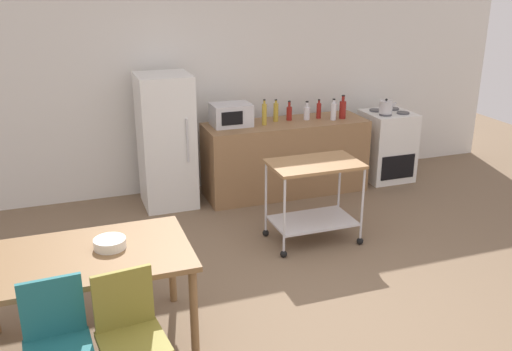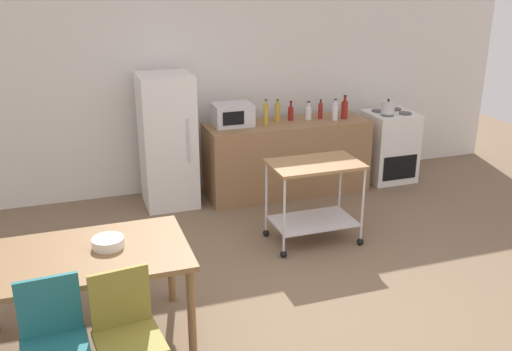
# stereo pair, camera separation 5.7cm
# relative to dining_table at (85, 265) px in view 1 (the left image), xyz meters

# --- Properties ---
(ground_plane) EXTENTS (12.00, 12.00, 0.00)m
(ground_plane) POSITION_rel_dining_table_xyz_m (1.63, -0.20, -0.67)
(ground_plane) COLOR brown
(back_wall) EXTENTS (8.40, 0.12, 2.90)m
(back_wall) POSITION_rel_dining_table_xyz_m (1.63, 3.00, 0.78)
(back_wall) COLOR silver
(back_wall) RESTS_ON ground_plane
(kitchen_counter) EXTENTS (2.00, 0.64, 0.90)m
(kitchen_counter) POSITION_rel_dining_table_xyz_m (2.53, 2.40, -0.22)
(kitchen_counter) COLOR olive
(kitchen_counter) RESTS_ON ground_plane
(dining_table) EXTENTS (1.50, 0.90, 0.75)m
(dining_table) POSITION_rel_dining_table_xyz_m (0.00, 0.00, 0.00)
(dining_table) COLOR brown
(dining_table) RESTS_ON ground_plane
(chair_olive) EXTENTS (0.44, 0.44, 0.89)m
(chair_olive) POSITION_rel_dining_table_xyz_m (0.21, -0.69, -0.15)
(chair_olive) COLOR olive
(chair_olive) RESTS_ON ground_plane
(chair_teal) EXTENTS (0.42, 0.42, 0.89)m
(chair_teal) POSITION_rel_dining_table_xyz_m (-0.22, -0.64, -0.15)
(chair_teal) COLOR #1E666B
(chair_teal) RESTS_ON ground_plane
(stove_oven) EXTENTS (0.60, 0.61, 0.92)m
(stove_oven) POSITION_rel_dining_table_xyz_m (3.98, 2.42, -0.22)
(stove_oven) COLOR white
(stove_oven) RESTS_ON ground_plane
(refrigerator) EXTENTS (0.60, 0.63, 1.55)m
(refrigerator) POSITION_rel_dining_table_xyz_m (1.08, 2.50, 0.10)
(refrigerator) COLOR white
(refrigerator) RESTS_ON ground_plane
(kitchen_cart) EXTENTS (0.91, 0.57, 0.85)m
(kitchen_cart) POSITION_rel_dining_table_xyz_m (2.28, 1.04, -0.10)
(kitchen_cart) COLOR olive
(kitchen_cart) RESTS_ON ground_plane
(microwave) EXTENTS (0.46, 0.35, 0.26)m
(microwave) POSITION_rel_dining_table_xyz_m (1.86, 2.48, 0.36)
(microwave) COLOR silver
(microwave) RESTS_ON kitchen_counter
(bottle_hot_sauce) EXTENTS (0.06, 0.06, 0.31)m
(bottle_hot_sauce) POSITION_rel_dining_table_xyz_m (2.24, 2.38, 0.36)
(bottle_hot_sauce) COLOR gold
(bottle_hot_sauce) RESTS_ON kitchen_counter
(bottle_olive_oil) EXTENTS (0.06, 0.06, 0.27)m
(bottle_olive_oil) POSITION_rel_dining_table_xyz_m (2.43, 2.49, 0.35)
(bottle_olive_oil) COLOR gold
(bottle_olive_oil) RESTS_ON kitchen_counter
(bottle_sparkling_water) EXTENTS (0.07, 0.07, 0.24)m
(bottle_sparkling_water) POSITION_rel_dining_table_xyz_m (2.61, 2.49, 0.32)
(bottle_sparkling_water) COLOR maroon
(bottle_sparkling_water) RESTS_ON kitchen_counter
(bottle_sesame_oil) EXTENTS (0.07, 0.07, 0.23)m
(bottle_sesame_oil) POSITION_rel_dining_table_xyz_m (2.82, 2.44, 0.32)
(bottle_sesame_oil) COLOR silver
(bottle_sesame_oil) RESTS_ON kitchen_counter
(bottle_vinegar) EXTENTS (0.06, 0.06, 0.24)m
(bottle_vinegar) POSITION_rel_dining_table_xyz_m (2.98, 2.45, 0.33)
(bottle_vinegar) COLOR maroon
(bottle_vinegar) RESTS_ON kitchen_counter
(bottle_soy_sauce) EXTENTS (0.07, 0.07, 0.26)m
(bottle_soy_sauce) POSITION_rel_dining_table_xyz_m (3.12, 2.31, 0.34)
(bottle_soy_sauce) COLOR silver
(bottle_soy_sauce) RESTS_ON kitchen_counter
(bottle_wine) EXTENTS (0.08, 0.08, 0.29)m
(bottle_wine) POSITION_rel_dining_table_xyz_m (3.26, 2.35, 0.35)
(bottle_wine) COLOR maroon
(bottle_wine) RESTS_ON kitchen_counter
(fruit_bowl) EXTENTS (0.23, 0.23, 0.07)m
(fruit_bowl) POSITION_rel_dining_table_xyz_m (0.19, 0.05, 0.12)
(fruit_bowl) COLOR white
(fruit_bowl) RESTS_ON dining_table
(kettle) EXTENTS (0.24, 0.17, 0.19)m
(kettle) POSITION_rel_dining_table_xyz_m (3.86, 2.32, 0.33)
(kettle) COLOR silver
(kettle) RESTS_ON stove_oven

